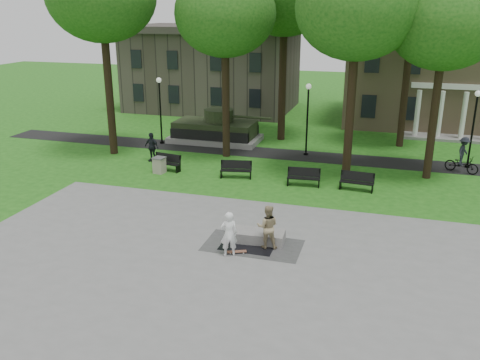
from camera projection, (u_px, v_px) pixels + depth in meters
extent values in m
plane|color=#1C5814|center=(249.00, 225.00, 22.91)|extent=(120.00, 120.00, 0.00)
cube|color=gray|center=(212.00, 279.00, 18.37)|extent=(22.00, 16.00, 0.02)
cube|color=black|center=(298.00, 155.00, 33.80)|extent=(44.00, 2.60, 0.01)
cube|color=#9E8460|center=(448.00, 75.00, 42.51)|extent=(16.00, 11.00, 8.00)
cube|color=#38332D|center=(455.00, 21.00, 41.12)|extent=(17.00, 12.00, 0.60)
cube|color=silver|center=(454.00, 86.00, 37.58)|extent=(6.00, 0.30, 0.40)
cube|color=#4C443D|center=(213.00, 71.00, 48.78)|extent=(15.00, 10.00, 7.20)
cylinder|color=black|center=(109.00, 87.00, 32.89)|extent=(0.52, 0.52, 8.96)
cylinder|color=black|center=(226.00, 96.00, 32.37)|extent=(0.48, 0.48, 8.00)
ellipsoid|color=#164C11|center=(225.00, 13.00, 30.76)|extent=(6.20, 6.20, 5.27)
cylinder|color=black|center=(351.00, 105.00, 28.34)|extent=(0.50, 0.50, 8.32)
ellipsoid|color=#164C11|center=(358.00, 7.00, 26.67)|extent=(6.60, 6.60, 5.61)
cylinder|color=black|center=(434.00, 112.00, 28.13)|extent=(0.46, 0.46, 7.68)
ellipsoid|color=#164C11|center=(446.00, 22.00, 26.59)|extent=(6.00, 6.00, 5.10)
cylinder|color=black|center=(283.00, 77.00, 36.48)|extent=(0.54, 0.54, 9.28)
cylinder|color=black|center=(406.00, 85.00, 34.73)|extent=(0.50, 0.50, 8.64)
ellipsoid|color=#164C11|center=(414.00, 1.00, 33.00)|extent=(6.40, 6.40, 5.44)
cylinder|color=black|center=(161.00, 113.00, 36.07)|extent=(0.12, 0.12, 4.40)
sphere|color=silver|center=(159.00, 80.00, 35.32)|extent=(0.36, 0.36, 0.36)
cylinder|color=black|center=(162.00, 142.00, 36.75)|extent=(0.32, 0.32, 0.16)
cylinder|color=black|center=(307.00, 123.00, 33.23)|extent=(0.12, 0.12, 4.40)
sphere|color=silver|center=(309.00, 86.00, 32.47)|extent=(0.36, 0.36, 0.36)
cylinder|color=black|center=(306.00, 154.00, 33.91)|extent=(0.32, 0.32, 0.16)
cylinder|color=black|center=(472.00, 133.00, 30.52)|extent=(0.12, 0.12, 4.40)
sphere|color=silver|center=(478.00, 94.00, 29.76)|extent=(0.36, 0.36, 0.36)
cylinder|color=black|center=(467.00, 166.00, 31.20)|extent=(0.32, 0.32, 0.16)
cube|color=gray|center=(215.00, 139.00, 37.31)|extent=(6.50, 3.40, 0.40)
cube|color=#28321A|center=(215.00, 129.00, 37.07)|extent=(5.80, 2.80, 1.10)
cube|color=black|center=(209.00, 136.00, 35.91)|extent=(5.80, 0.35, 0.70)
cube|color=black|center=(221.00, 127.00, 38.36)|extent=(5.80, 0.35, 0.70)
cylinder|color=#28321A|center=(219.00, 115.00, 36.67)|extent=(2.10, 2.10, 0.90)
cylinder|color=#28321A|center=(249.00, 117.00, 36.04)|extent=(3.20, 0.18, 0.18)
cube|color=black|center=(247.00, 247.00, 20.82)|extent=(2.20, 1.20, 0.00)
cube|color=gray|center=(258.00, 236.00, 21.28)|extent=(2.25, 1.13, 0.45)
cube|color=brown|center=(237.00, 252.00, 20.29)|extent=(0.80, 0.49, 0.07)
imported|color=white|center=(229.00, 234.00, 19.80)|extent=(0.81, 0.71, 1.86)
imported|color=tan|center=(268.00, 227.00, 20.50)|extent=(1.01, 0.86, 1.83)
imported|color=black|center=(152.00, 147.00, 32.23)|extent=(1.19, 0.76, 1.88)
imported|color=black|center=(462.00, 164.00, 30.14)|extent=(2.07, 1.42, 1.03)
imported|color=black|center=(464.00, 151.00, 29.89)|extent=(1.03, 1.27, 1.71)
cube|color=black|center=(166.00, 163.00, 30.53)|extent=(1.85, 0.76, 0.05)
cube|color=black|center=(168.00, 158.00, 30.63)|extent=(1.80, 0.47, 0.50)
cube|color=black|center=(154.00, 166.00, 30.83)|extent=(0.14, 0.45, 0.45)
cube|color=black|center=(180.00, 168.00, 30.37)|extent=(0.14, 0.45, 0.45)
cube|color=black|center=(236.00, 171.00, 29.17)|extent=(1.85, 0.78, 0.05)
cube|color=black|center=(237.00, 164.00, 29.27)|extent=(1.80, 0.49, 0.50)
cube|color=black|center=(222.00, 173.00, 29.47)|extent=(0.14, 0.45, 0.45)
cube|color=black|center=(250.00, 176.00, 29.01)|extent=(0.14, 0.45, 0.45)
cube|color=black|center=(304.00, 178.00, 27.85)|extent=(1.83, 0.61, 0.05)
cube|color=black|center=(304.00, 172.00, 27.95)|extent=(1.81, 0.32, 0.50)
cube|color=black|center=(288.00, 181.00, 28.15)|extent=(0.10, 0.45, 0.45)
cube|color=black|center=(319.00, 184.00, 27.69)|extent=(0.10, 0.45, 0.45)
cube|color=black|center=(357.00, 183.00, 27.15)|extent=(1.83, 0.59, 0.05)
cube|color=black|center=(357.00, 176.00, 27.26)|extent=(1.81, 0.29, 0.50)
cube|color=black|center=(340.00, 185.00, 27.46)|extent=(0.10, 0.45, 0.45)
cube|color=black|center=(373.00, 188.00, 27.00)|extent=(0.10, 0.45, 0.45)
cube|color=#A89A8A|center=(159.00, 166.00, 30.08)|extent=(0.67, 0.67, 0.90)
cube|color=#4C4C4C|center=(159.00, 158.00, 29.93)|extent=(0.74, 0.74, 0.06)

